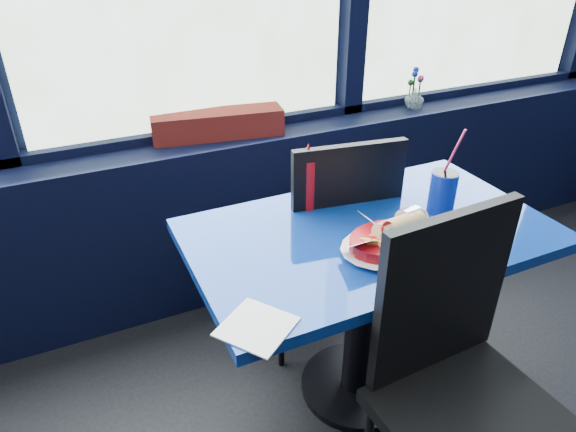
# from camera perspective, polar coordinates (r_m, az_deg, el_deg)

# --- Properties ---
(window_sill) EXTENTS (5.00, 0.26, 0.80)m
(window_sill) POSITION_cam_1_polar(r_m,az_deg,el_deg) (2.47, -8.47, -0.37)
(window_sill) COLOR black
(window_sill) RESTS_ON ground
(near_table) EXTENTS (1.20, 0.70, 0.75)m
(near_table) POSITION_cam_1_polar(r_m,az_deg,el_deg) (1.82, 8.73, -6.35)
(near_table) COLOR black
(near_table) RESTS_ON ground
(chair_near_front) EXTENTS (0.48, 0.48, 1.01)m
(chair_near_front) POSITION_cam_1_polar(r_m,az_deg,el_deg) (1.51, 18.80, -16.40)
(chair_near_front) COLOR black
(chair_near_front) RESTS_ON ground
(chair_near_back) EXTENTS (0.50, 0.50, 0.97)m
(chair_near_back) POSITION_cam_1_polar(r_m,az_deg,el_deg) (2.05, 4.11, -1.79)
(chair_near_back) COLOR black
(chair_near_back) RESTS_ON ground
(planter_box) EXTENTS (0.59, 0.23, 0.11)m
(planter_box) POSITION_cam_1_polar(r_m,az_deg,el_deg) (2.32, -7.80, 10.10)
(planter_box) COLOR maroon
(planter_box) RESTS_ON window_sill
(flower_vase) EXTENTS (0.10, 0.11, 0.21)m
(flower_vase) POSITION_cam_1_polar(r_m,az_deg,el_deg) (2.75, 13.89, 12.80)
(flower_vase) COLOR silver
(flower_vase) RESTS_ON window_sill
(food_basket) EXTENTS (0.33, 0.33, 0.10)m
(food_basket) POSITION_cam_1_polar(r_m,az_deg,el_deg) (1.61, 11.32, -2.57)
(food_basket) COLOR #AE0B11
(food_basket) RESTS_ON near_table
(ketchup_bottle) EXTENTS (0.06, 0.06, 0.24)m
(ketchup_bottle) POSITION_cam_1_polar(r_m,az_deg,el_deg) (1.78, 2.22, 4.06)
(ketchup_bottle) COLOR #AE0B11
(ketchup_bottle) RESTS_ON near_table
(soda_cup) EXTENTS (0.09, 0.09, 0.31)m
(soda_cup) POSITION_cam_1_polar(r_m,az_deg,el_deg) (1.85, 16.82, 2.69)
(soda_cup) COLOR navy
(soda_cup) RESTS_ON near_table
(napkin) EXTENTS (0.23, 0.23, 0.00)m
(napkin) POSITION_cam_1_polar(r_m,az_deg,el_deg) (1.32, -3.51, -12.17)
(napkin) COLOR white
(napkin) RESTS_ON near_table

